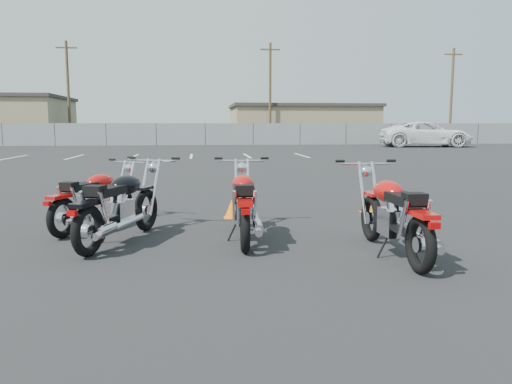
{
  "coord_description": "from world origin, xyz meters",
  "views": [
    {
      "loc": [
        -0.66,
        -6.76,
        1.65
      ],
      "look_at": [
        0.2,
        0.6,
        0.65
      ],
      "focal_mm": 35.0,
      "sensor_mm": 36.0,
      "label": 1
    }
  ],
  "objects": [
    {
      "name": "training_cone_extra",
      "position": [
        -0.07,
        2.0,
        0.17
      ],
      "size": [
        0.28,
        0.28,
        0.33
      ],
      "color": "orange",
      "rests_on": "ground"
    },
    {
      "name": "motorcycle_second_black",
      "position": [
        -1.76,
        0.31,
        0.52
      ],
      "size": [
        1.29,
        2.3,
        1.14
      ],
      "color": "black",
      "rests_on": "ground"
    },
    {
      "name": "utility_pole_c",
      "position": [
        6.0,
        39.0,
        4.69
      ],
      "size": [
        1.8,
        0.24,
        9.0
      ],
      "color": "#453320",
      "rests_on": "ground"
    },
    {
      "name": "white_van",
      "position": [
        16.67,
        29.73,
        1.5
      ],
      "size": [
        4.2,
        8.24,
        3.0
      ],
      "primitive_type": "imported",
      "rotation": [
        0.0,
        0.0,
        1.43
      ],
      "color": "white",
      "rests_on": "ground"
    },
    {
      "name": "motorcycle_front_red",
      "position": [
        -2.31,
        1.32,
        0.48
      ],
      "size": [
        1.34,
        2.08,
        1.05
      ],
      "color": "black",
      "rests_on": "ground"
    },
    {
      "name": "motorcycle_rear_red",
      "position": [
        1.79,
        -0.82,
        0.52
      ],
      "size": [
        0.91,
        2.34,
        1.15
      ],
      "color": "black",
      "rests_on": "ground"
    },
    {
      "name": "utility_pole_d",
      "position": [
        24.0,
        40.0,
        4.69
      ],
      "size": [
        1.8,
        0.24,
        9.0
      ],
      "color": "#453320",
      "rests_on": "ground"
    },
    {
      "name": "ground",
      "position": [
        0.0,
        0.0,
        0.0
      ],
      "size": [
        120.0,
        120.0,
        0.0
      ],
      "primitive_type": "plane",
      "color": "black",
      "rests_on": "ground"
    },
    {
      "name": "motorcycle_third_red",
      "position": [
        -0.01,
        0.29,
        0.51
      ],
      "size": [
        0.89,
        2.3,
        1.13
      ],
      "color": "black",
      "rests_on": "ground"
    },
    {
      "name": "training_cone_near",
      "position": [
        2.55,
        2.23,
        0.17
      ],
      "size": [
        0.29,
        0.29,
        0.35
      ],
      "color": "orange",
      "rests_on": "ground"
    },
    {
      "name": "parking_line_stripes",
      "position": [
        -2.5,
        20.0,
        0.0
      ],
      "size": [
        15.12,
        4.0,
        0.01
      ],
      "color": "silver",
      "rests_on": "ground"
    },
    {
      "name": "utility_pole_b",
      "position": [
        -12.0,
        40.0,
        4.69
      ],
      "size": [
        1.8,
        0.24,
        9.0
      ],
      "color": "#453320",
      "rests_on": "ground"
    },
    {
      "name": "tan_building_east",
      "position": [
        10.0,
        44.0,
        1.86
      ],
      "size": [
        14.4,
        9.4,
        3.7
      ],
      "color": "#8B7D5A",
      "rests_on": "ground"
    },
    {
      "name": "chainlink_fence",
      "position": [
        -0.0,
        35.0,
        0.9
      ],
      "size": [
        80.06,
        0.06,
        1.8
      ],
      "color": "slate",
      "rests_on": "ground"
    }
  ]
}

